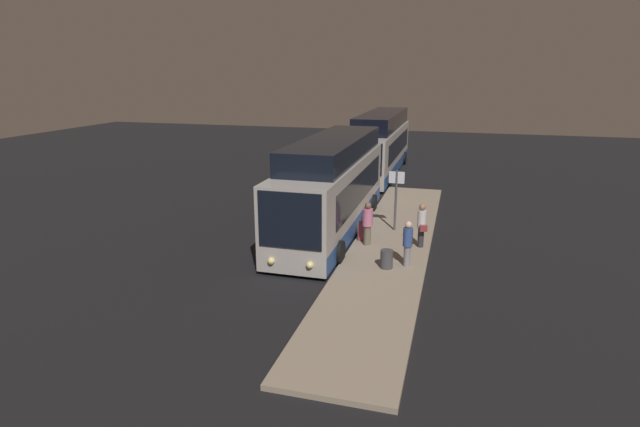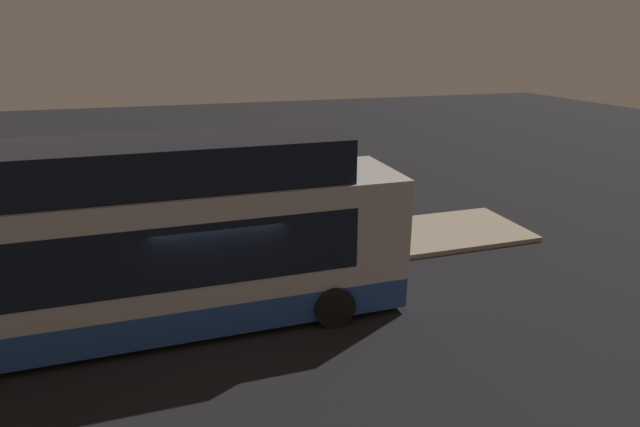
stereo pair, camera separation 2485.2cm
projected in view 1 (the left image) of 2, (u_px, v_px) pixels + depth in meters
ground at (316, 240)px, 20.62m from camera, size 80.00×80.00×0.00m
platform at (391, 246)px, 19.79m from camera, size 20.00×3.01×0.15m
bus_lead at (332, 190)px, 21.43m from camera, size 11.11×2.77×4.03m
bus_second at (381, 147)px, 33.71m from camera, size 12.36×2.73×4.03m
passenger_boarding at (368, 222)px, 19.42m from camera, size 0.56×0.56×1.72m
passenger_waiting at (422, 224)px, 19.16m from camera, size 0.58×0.47×1.73m
passenger_with_bags at (408, 242)px, 17.30m from camera, size 0.43×0.43×1.64m
suitcase at (361, 231)px, 20.15m from camera, size 0.34×0.23×0.99m
sign_post at (396, 193)px, 21.04m from camera, size 0.10×0.66×2.61m
trash_bin at (387, 259)px, 17.28m from camera, size 0.44×0.44×0.65m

